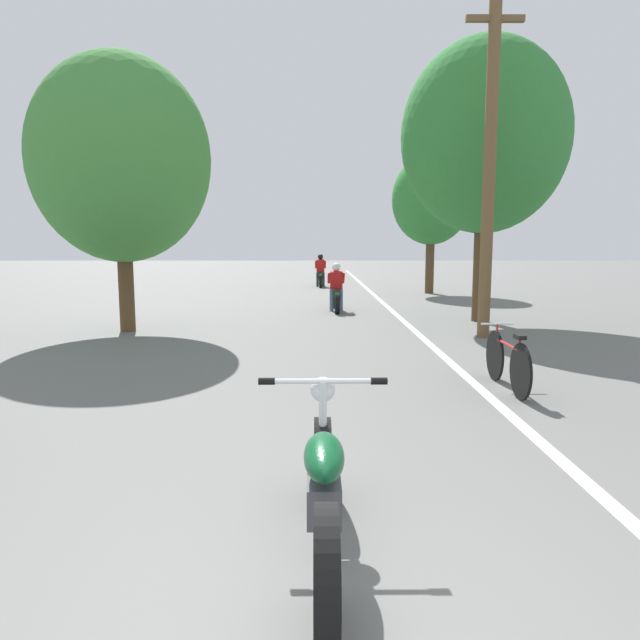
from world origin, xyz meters
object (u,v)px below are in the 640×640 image
object	(u,v)px
motorcycle_foreground	(324,488)
motorcycle_rider_far	(320,274)
roadside_tree_right_near	(485,137)
bicycle_parked	(507,361)
motorcycle_rider_lead	(336,293)
roadside_tree_right_far	(431,200)
roadside_tree_left	(120,159)
utility_pole	(490,163)

from	to	relation	value
motorcycle_foreground	motorcycle_rider_far	bearing A→B (deg)	89.55
roadside_tree_right_near	bicycle_parked	world-z (taller)	roadside_tree_right_near
motorcycle_foreground	motorcycle_rider_lead	distance (m)	12.54
roadside_tree_right_far	roadside_tree_left	size ratio (longest dim) A/B	0.90
utility_pole	bicycle_parked	bearing A→B (deg)	-102.38
roadside_tree_right_far	bicycle_parked	distance (m)	14.67
roadside_tree_right_far	bicycle_parked	world-z (taller)	roadside_tree_right_far
roadside_tree_left	bicycle_parked	xyz separation A→B (m)	(6.49, -4.97, -3.22)
roadside_tree_right_near	motorcycle_rider_lead	bearing A→B (deg)	147.86
utility_pole	roadside_tree_right_far	xyz separation A→B (m)	(0.92, 10.10, 0.06)
motorcycle_foreground	utility_pole	bearing A→B (deg)	67.56
roadside_tree_left	motorcycle_rider_far	distance (m)	13.71
roadside_tree_left	motorcycle_rider_far	size ratio (longest dim) A/B	2.84
roadside_tree_left	bicycle_parked	size ratio (longest dim) A/B	3.41
roadside_tree_right_near	roadside_tree_right_far	xyz separation A→B (m)	(0.34, 7.72, -0.86)
roadside_tree_right_near	motorcycle_rider_far	size ratio (longest dim) A/B	3.26
motorcycle_rider_far	roadside_tree_right_near	bearing A→B (deg)	-71.53
roadside_tree_left	motorcycle_foreground	bearing A→B (deg)	-65.35
roadside_tree_right_near	bicycle_parked	size ratio (longest dim) A/B	3.92
roadside_tree_right_near	motorcycle_foreground	bearing A→B (deg)	-110.49
roadside_tree_left	motorcycle_foreground	xyz separation A→B (m)	(4.08, -8.89, -3.17)
roadside_tree_left	motorcycle_rider_lead	distance (m)	6.63
motorcycle_foreground	motorcycle_rider_far	xyz separation A→B (m)	(0.17, 21.57, 0.12)
roadside_tree_left	roadside_tree_right_far	bearing A→B (deg)	48.05
motorcycle_foreground	motorcycle_rider_far	world-z (taller)	motorcycle_rider_far
motorcycle_rider_far	bicycle_parked	size ratio (longest dim) A/B	1.20
utility_pole	bicycle_parked	distance (m)	5.20
roadside_tree_right_near	utility_pole	bearing A→B (deg)	-103.57
roadside_tree_right_near	motorcycle_rider_lead	xyz separation A→B (m)	(-3.37, 2.11, -3.81)
motorcycle_rider_lead	motorcycle_rider_far	size ratio (longest dim) A/B	0.96
roadside_tree_left	bicycle_parked	world-z (taller)	roadside_tree_left
bicycle_parked	roadside_tree_right_near	bearing A→B (deg)	77.18
motorcycle_rider_far	roadside_tree_left	bearing A→B (deg)	-108.52
motorcycle_foreground	bicycle_parked	xyz separation A→B (m)	(2.41, 3.92, -0.05)
motorcycle_rider_far	bicycle_parked	world-z (taller)	motorcycle_rider_far
motorcycle_rider_lead	roadside_tree_right_far	bearing A→B (deg)	56.54
roadside_tree_right_far	roadside_tree_left	world-z (taller)	roadside_tree_left
utility_pole	motorcycle_rider_far	bearing A→B (deg)	103.11
motorcycle_rider_lead	motorcycle_rider_far	bearing A→B (deg)	92.28
roadside_tree_left	motorcycle_rider_far	bearing A→B (deg)	71.48
motorcycle_rider_lead	motorcycle_rider_far	xyz separation A→B (m)	(-0.36, 9.04, 0.02)
roadside_tree_right_far	bicycle_parked	xyz separation A→B (m)	(-1.82, -14.22, -3.10)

